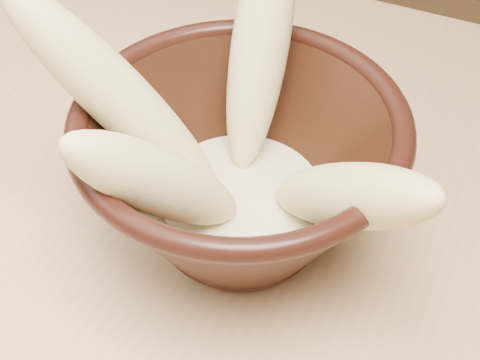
# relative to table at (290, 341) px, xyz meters

# --- Properties ---
(table) EXTENTS (1.20, 0.80, 0.75)m
(table) POSITION_rel_table_xyz_m (0.00, 0.00, 0.00)
(table) COLOR tan
(table) RESTS_ON ground
(bowl) EXTENTS (0.23, 0.23, 0.12)m
(bowl) POSITION_rel_table_xyz_m (-0.06, 0.03, 0.15)
(bowl) COLOR black
(bowl) RESTS_ON table
(milk_puddle) EXTENTS (0.13, 0.13, 0.02)m
(milk_puddle) POSITION_rel_table_xyz_m (-0.06, 0.03, 0.12)
(milk_puddle) COLOR beige
(milk_puddle) RESTS_ON bowl
(banana_upright) EXTENTS (0.06, 0.14, 0.19)m
(banana_upright) POSITION_rel_table_xyz_m (-0.07, 0.10, 0.21)
(banana_upright) COLOR #DCCE82
(banana_upright) RESTS_ON bowl
(banana_left) EXTENTS (0.16, 0.08, 0.19)m
(banana_left) POSITION_rel_table_xyz_m (-0.13, 0.00, 0.21)
(banana_left) COLOR #DCCE82
(banana_left) RESTS_ON bowl
(banana_right) EXTENTS (0.15, 0.11, 0.14)m
(banana_right) POSITION_rel_table_xyz_m (0.02, 0.01, 0.18)
(banana_right) COLOR #DCCE82
(banana_right) RESTS_ON bowl
(banana_front) EXTENTS (0.11, 0.14, 0.15)m
(banana_front) POSITION_rel_table_xyz_m (-0.08, -0.03, 0.18)
(banana_front) COLOR #DCCE82
(banana_front) RESTS_ON bowl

